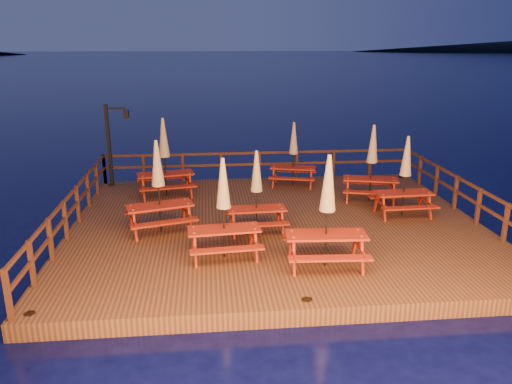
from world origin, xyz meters
TOP-DOWN VIEW (x-y plane):
  - ground at (0.00, 0.00)m, footprint 500.00×500.00m
  - deck at (0.00, 0.00)m, footprint 12.00×10.00m
  - deck_piles at (0.00, 0.00)m, footprint 11.44×9.44m
  - railing at (0.00, 1.78)m, footprint 11.80×9.75m
  - lamp_post at (-5.39, 4.55)m, footprint 0.85×0.18m
  - picnic_table_0 at (-3.44, 3.01)m, footprint 2.17×1.90m
  - picnic_table_1 at (3.95, 0.27)m, footprint 1.77×1.47m
  - picnic_table_2 at (0.75, -3.03)m, footprint 2.00×1.68m
  - picnic_table_3 at (1.15, 3.85)m, footprint 1.95×1.75m
  - picnic_table_4 at (-0.66, -0.66)m, footprint 1.70×1.43m
  - picnic_table_5 at (3.42, 1.82)m, footprint 2.12×1.89m
  - picnic_table_6 at (-3.36, -0.35)m, footprint 2.18×1.96m
  - picnic_table_7 at (-1.63, -2.28)m, footprint 1.89×1.60m

SIDE VIEW (x-z plane):
  - deck_piles at x=0.00m, z-range -1.00..0.40m
  - ground at x=0.00m, z-range 0.00..0.00m
  - deck at x=0.00m, z-range 0.00..0.40m
  - railing at x=0.00m, z-range 0.61..1.71m
  - picnic_table_4 at x=-0.66m, z-range 0.45..2.79m
  - picnic_table_3 at x=1.15m, z-range 0.45..2.81m
  - picnic_table_1 at x=3.95m, z-range 0.45..2.93m
  - picnic_table_7 at x=-1.63m, z-range 0.45..2.99m
  - picnic_table_5 at x=3.42m, z-range 0.45..3.02m
  - picnic_table_6 at x=-3.36m, z-range 0.45..3.07m
  - picnic_table_0 at x=-3.44m, z-range 0.45..3.17m
  - picnic_table_2 at x=0.75m, z-range 0.45..3.18m
  - lamp_post at x=-5.39m, z-range 0.70..3.70m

